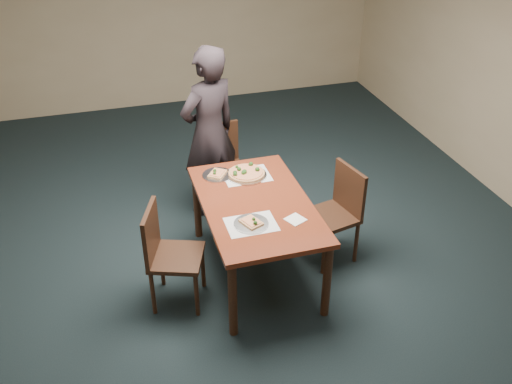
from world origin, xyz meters
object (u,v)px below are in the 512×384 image
object	(u,v)px
slice_plate_far	(217,174)
slice_plate_near	(251,223)
dining_table	(256,211)
chair_left	(166,251)
chair_far	(223,162)
chair_right	(338,209)
diner	(209,133)
pizza_pan	(246,173)

from	to	relation	value
slice_plate_far	slice_plate_near	bearing A→B (deg)	-84.33
dining_table	chair_left	world-z (taller)	chair_left
chair_left	dining_table	bearing A→B (deg)	-59.74
chair_left	chair_far	bearing A→B (deg)	-10.97
dining_table	slice_plate_far	bearing A→B (deg)	111.77
chair_left	slice_plate_far	bearing A→B (deg)	-21.29
chair_right	slice_plate_far	xyz separation A→B (m)	(-1.00, 0.50, 0.25)
chair_right	diner	xyz separation A→B (m)	(-0.93, 1.11, 0.37)
dining_table	diner	distance (m)	1.17
slice_plate_near	chair_far	bearing A→B (deg)	85.49
chair_right	slice_plate_near	distance (m)	1.01
dining_table	chair_right	bearing A→B (deg)	2.38
slice_plate_near	slice_plate_far	world-z (taller)	slice_plate_near
dining_table	pizza_pan	distance (m)	0.47
diner	pizza_pan	size ratio (longest dim) A/B	4.83
chair_right	chair_left	bearing A→B (deg)	-96.22
pizza_pan	slice_plate_far	distance (m)	0.26
chair_right	chair_far	bearing A→B (deg)	-157.87
chair_far	diner	distance (m)	0.40
pizza_pan	chair_left	bearing A→B (deg)	-144.59
chair_far	chair_right	distance (m)	1.40
slice_plate_far	chair_far	bearing A→B (deg)	72.87
dining_table	diner	size ratio (longest dim) A/B	0.85
diner	slice_plate_near	bearing A→B (deg)	66.24
slice_plate_near	diner	bearing A→B (deg)	90.73
dining_table	chair_far	world-z (taller)	chair_far
chair_left	pizza_pan	size ratio (longest dim) A/B	2.48
chair_far	diner	bearing A→B (deg)	-170.69
diner	chair_left	bearing A→B (deg)	38.52
dining_table	chair_far	xyz separation A→B (m)	(-0.01, 1.18, -0.14)
chair_right	diner	size ratio (longest dim) A/B	0.51
chair_right	slice_plate_far	world-z (taller)	chair_right
diner	pizza_pan	world-z (taller)	diner
chair_far	chair_right	xyz separation A→B (m)	(0.80, -1.15, 0.00)
pizza_pan	slice_plate_near	distance (m)	0.78
dining_table	chair_right	size ratio (longest dim) A/B	1.65
diner	chair_right	bearing A→B (deg)	105.56
pizza_pan	slice_plate_far	bearing A→B (deg)	163.30
dining_table	chair_right	world-z (taller)	chair_right
slice_plate_far	diner	bearing A→B (deg)	83.99
dining_table	slice_plate_near	world-z (taller)	slice_plate_near
chair_left	diner	world-z (taller)	diner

